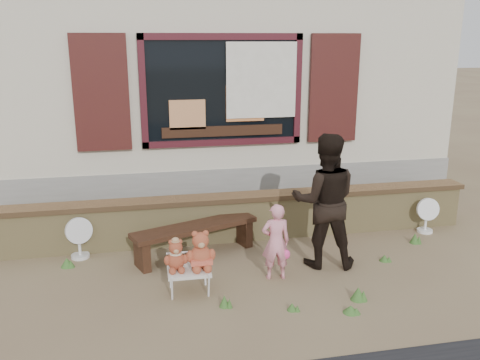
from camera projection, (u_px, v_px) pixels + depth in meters
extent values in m
plane|color=brown|center=(249.00, 268.00, 6.47)|extent=(80.00, 80.00, 0.00)
cube|color=#BCAF98|center=(201.00, 60.00, 10.07)|extent=(8.00, 5.00, 3.20)
cube|color=gray|center=(203.00, 158.00, 10.61)|extent=(8.04, 5.04, 0.80)
cube|color=black|center=(222.00, 91.00, 7.78)|extent=(2.30, 0.04, 1.50)
cube|color=#41131A|center=(222.00, 36.00, 7.55)|extent=(2.50, 0.08, 0.10)
cube|color=#41131A|center=(223.00, 142.00, 7.98)|extent=(2.50, 0.08, 0.10)
cube|color=#41131A|center=(143.00, 92.00, 7.53)|extent=(0.10, 0.08, 1.70)
cube|color=#41131A|center=(298.00, 89.00, 7.99)|extent=(0.10, 0.08, 1.70)
cube|color=black|center=(101.00, 93.00, 7.41)|extent=(0.80, 0.07, 1.70)
cube|color=black|center=(334.00, 89.00, 8.10)|extent=(0.80, 0.07, 1.70)
cube|color=beige|center=(261.00, 80.00, 7.79)|extent=(1.10, 0.02, 1.15)
cube|color=black|center=(223.00, 131.00, 7.92)|extent=(1.90, 0.06, 0.16)
cube|color=tan|center=(187.00, 115.00, 7.74)|extent=(0.55, 0.06, 0.45)
cube|color=#E08447|center=(245.00, 103.00, 7.87)|extent=(0.60, 0.06, 0.55)
cube|color=tan|center=(235.00, 219.00, 7.34)|extent=(7.00, 0.30, 0.60)
cube|color=brown|center=(234.00, 198.00, 7.25)|extent=(7.10, 0.36, 0.07)
cube|color=black|center=(195.00, 227.00, 6.72)|extent=(1.74, 0.94, 0.06)
cube|color=black|center=(142.00, 255.00, 6.40)|extent=(0.21, 0.34, 0.37)
cube|color=black|center=(243.00, 232.00, 7.17)|extent=(0.21, 0.34, 0.37)
cube|color=silver|center=(189.00, 270.00, 5.78)|extent=(0.49, 0.44, 0.04)
cylinder|color=silver|center=(172.00, 291.00, 5.61)|extent=(0.02, 0.02, 0.26)
cylinder|color=silver|center=(209.00, 288.00, 5.68)|extent=(0.02, 0.02, 0.26)
cylinder|color=silver|center=(170.00, 276.00, 5.96)|extent=(0.02, 0.02, 0.26)
cylinder|color=silver|center=(205.00, 273.00, 6.03)|extent=(0.02, 0.02, 0.26)
imported|color=pink|center=(276.00, 242.00, 6.08)|extent=(0.36, 0.25, 0.95)
imported|color=black|center=(325.00, 201.00, 6.36)|extent=(0.97, 0.83, 1.72)
cylinder|color=silver|center=(80.00, 256.00, 6.77)|extent=(0.24, 0.24, 0.04)
cylinder|color=silver|center=(79.00, 245.00, 6.73)|extent=(0.04, 0.04, 0.31)
cylinder|color=silver|center=(78.00, 230.00, 6.67)|extent=(0.37, 0.24, 0.35)
cylinder|color=white|center=(425.00, 231.00, 7.66)|extent=(0.23, 0.23, 0.04)
cylinder|color=white|center=(426.00, 222.00, 7.63)|extent=(0.04, 0.04, 0.29)
cylinder|color=white|center=(427.00, 209.00, 7.57)|extent=(0.34, 0.15, 0.34)
cone|color=#3A6528|center=(358.00, 293.00, 5.66)|extent=(0.17, 0.17, 0.15)
cone|color=#3A6528|center=(292.00, 307.00, 5.45)|extent=(0.11, 0.11, 0.09)
cone|color=#3A6528|center=(415.00, 238.00, 7.23)|extent=(0.14, 0.14, 0.15)
cone|color=#3A6528|center=(351.00, 309.00, 5.40)|extent=(0.17, 0.17, 0.09)
cone|color=#3A6528|center=(67.00, 262.00, 6.49)|extent=(0.16, 0.16, 0.12)
cone|color=#3A6528|center=(384.00, 258.00, 6.66)|extent=(0.13, 0.13, 0.09)
cone|color=#3A6528|center=(224.00, 301.00, 5.52)|extent=(0.11, 0.11, 0.14)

